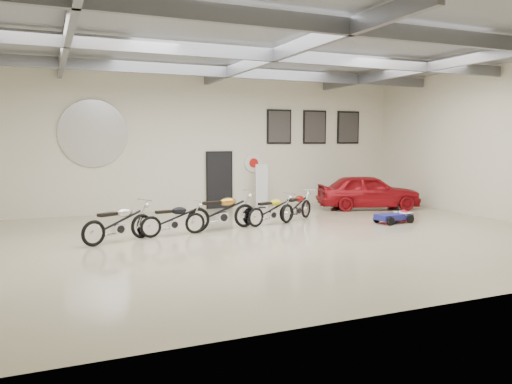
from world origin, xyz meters
name	(u,v)px	position (x,y,z in m)	size (l,w,h in m)	color
floor	(274,237)	(0.00, 0.00, 0.00)	(16.00, 12.00, 0.01)	#B6AA8B
ceiling	(274,45)	(0.00, 0.00, 5.00)	(16.00, 12.00, 0.01)	slate
back_wall	(206,142)	(0.00, 6.00, 2.50)	(16.00, 0.02, 5.00)	beige
right_wall	(498,143)	(8.00, 0.00, 2.50)	(0.02, 12.00, 5.00)	beige
ceiling_beams	(274,55)	(0.00, 0.00, 4.75)	(15.80, 11.80, 0.32)	slate
door	(219,181)	(0.50, 5.95, 1.05)	(0.92, 0.08, 2.10)	black
logo_plaque	(93,134)	(-4.00, 5.95, 2.80)	(2.30, 0.06, 1.16)	silver
poster_left	(279,127)	(3.00, 5.96, 3.10)	(1.05, 0.08, 1.35)	black
poster_mid	(315,127)	(4.60, 5.96, 3.10)	(1.05, 0.08, 1.35)	black
poster_right	(348,128)	(6.20, 5.96, 3.10)	(1.05, 0.08, 1.35)	black
oil_sign	(253,163)	(1.90, 5.95, 1.70)	(0.72, 0.10, 0.72)	white
banner_stand	(262,185)	(2.05, 5.50, 0.87)	(0.47, 0.19, 1.73)	white
motorcycle_silver	(118,222)	(-3.89, 0.96, 0.52)	(2.00, 0.62, 1.04)	silver
motorcycle_black	(173,219)	(-2.40, 1.27, 0.47)	(1.80, 0.56, 0.94)	silver
motorcycle_gold	(222,211)	(-0.90, 1.60, 0.56)	(2.16, 0.67, 1.12)	silver
motorcycle_yellow	(272,210)	(0.78, 1.81, 0.47)	(1.81, 0.56, 0.94)	silver
motorcycle_red	(297,206)	(1.87, 2.25, 0.48)	(1.85, 0.57, 0.96)	silver
go_kart	(397,214)	(4.55, 0.64, 0.27)	(1.50, 0.67, 0.54)	navy
vintage_car	(368,192)	(5.63, 3.65, 0.65)	(3.81, 1.54, 1.30)	maroon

